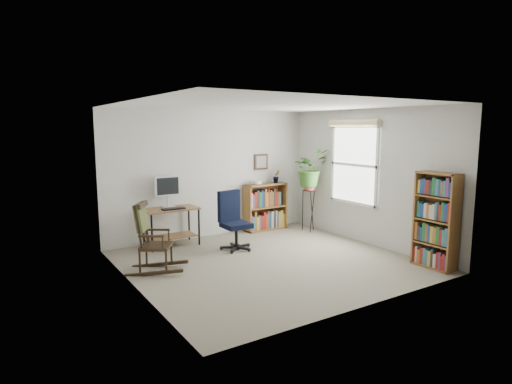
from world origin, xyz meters
TOP-DOWN VIEW (x-y plane):
  - floor at (0.00, 0.00)m, footprint 4.20×4.00m
  - ceiling at (0.00, 0.00)m, footprint 4.20×4.00m
  - wall_back at (0.00, 2.00)m, footprint 4.20×0.00m
  - wall_front at (0.00, -2.00)m, footprint 4.20×0.00m
  - wall_left at (-2.10, 0.00)m, footprint 0.00×4.00m
  - wall_right at (2.10, 0.00)m, footprint 0.00×4.00m
  - window at (2.06, 0.30)m, footprint 0.12×1.20m
  - desk at (-0.94, 1.70)m, footprint 0.94×0.51m
  - monitor at (-0.94, 1.84)m, footprint 0.46×0.16m
  - keyboard at (-0.94, 1.58)m, footprint 0.40×0.15m
  - office_chair at (-0.10, 0.86)m, footprint 0.62×0.62m
  - rocking_chair at (-1.64, 0.52)m, footprint 1.04×0.94m
  - low_bookshelf at (1.13, 1.82)m, footprint 0.90×0.30m
  - tall_bookshelf at (1.92, -1.54)m, footprint 0.27×0.62m
  - plant_stand at (1.80, 1.24)m, footprint 0.31×0.31m
  - spider_plant at (1.80, 1.24)m, footprint 1.69×1.88m
  - potted_plant_small at (1.41, 1.83)m, footprint 0.13×0.24m
  - framed_picture at (1.13, 1.97)m, footprint 0.32×0.04m

SIDE VIEW (x-z plane):
  - floor at x=0.00m, z-range 0.00..0.00m
  - desk at x=-0.94m, z-range 0.00..0.67m
  - low_bookshelf at x=1.13m, z-range 0.00..0.95m
  - plant_stand at x=1.80m, z-range 0.00..0.98m
  - office_chair at x=-0.10m, z-range 0.00..1.02m
  - rocking_chair at x=-1.64m, z-range 0.00..1.03m
  - keyboard at x=-0.94m, z-range 0.67..0.70m
  - tall_bookshelf at x=1.92m, z-range 0.00..1.43m
  - monitor at x=-0.94m, z-range 0.67..1.23m
  - potted_plant_small at x=1.41m, z-range 0.95..1.06m
  - wall_back at x=0.00m, z-range 0.00..2.40m
  - wall_front at x=0.00m, z-range 0.00..2.40m
  - wall_left at x=-2.10m, z-range 0.00..2.40m
  - wall_right at x=2.10m, z-range 0.00..2.40m
  - framed_picture at x=1.13m, z-range 1.22..1.54m
  - window at x=2.06m, z-range 0.65..2.15m
  - spider_plant at x=1.80m, z-range 0.91..2.37m
  - ceiling at x=0.00m, z-range 2.40..2.40m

